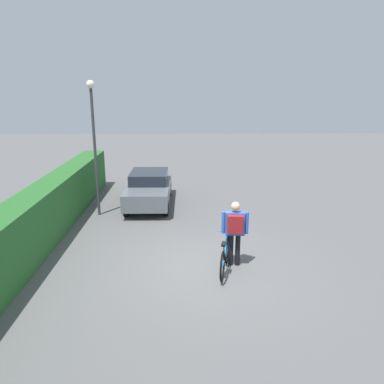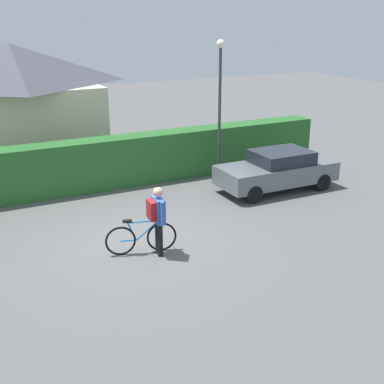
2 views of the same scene
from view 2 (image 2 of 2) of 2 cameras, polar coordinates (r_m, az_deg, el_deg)
name	(u,v)px [view 2 (image 2 of 2)]	position (r m, az deg, el deg)	size (l,w,h in m)	color
ground_plane	(142,245)	(13.08, -5.61, -5.85)	(60.00, 60.00, 0.00)	#585858
hedge_row	(87,166)	(17.07, -11.67, 2.89)	(17.67, 0.90, 1.66)	#276228
house_distant	(16,105)	(20.32, -19.05, 9.13)	(6.09, 4.46, 4.53)	beige
parked_car_near	(277,170)	(17.00, 9.49, 2.45)	(3.95, 1.65, 1.32)	slate
bicycle	(141,238)	(12.48, -5.67, -5.09)	(1.72, 0.58, 0.90)	black
person_rider	(157,214)	(12.10, -3.91, -2.51)	(0.38, 0.69, 1.72)	black
street_lamp	(220,94)	(17.26, 3.12, 10.90)	(0.28, 0.28, 4.75)	#38383D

